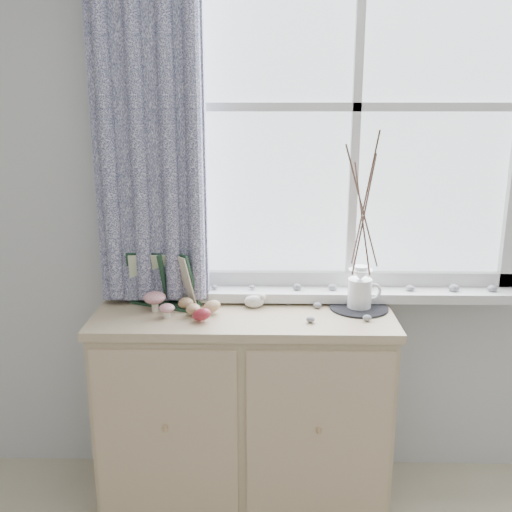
{
  "coord_description": "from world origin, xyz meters",
  "views": [
    {
      "loc": [
        -0.06,
        -0.4,
        1.66
      ],
      "look_at": [
        -0.1,
        1.7,
        1.1
      ],
      "focal_mm": 40.0,
      "sensor_mm": 36.0,
      "label": 1
    }
  ],
  "objects_px": {
    "sideboard": "(244,408)",
    "toadstool_cluster": "(158,301)",
    "twig_pitcher": "(364,207)",
    "botanical_book": "(163,280)"
  },
  "relations": [
    {
      "from": "sideboard",
      "to": "toadstool_cluster",
      "type": "relative_size",
      "value": 8.22
    },
    {
      "from": "sideboard",
      "to": "toadstool_cluster",
      "type": "distance_m",
      "value": 0.59
    },
    {
      "from": "sideboard",
      "to": "twig_pitcher",
      "type": "relative_size",
      "value": 1.64
    },
    {
      "from": "sideboard",
      "to": "toadstool_cluster",
      "type": "xyz_separation_m",
      "value": [
        -0.34,
        -0.0,
        0.48
      ]
    },
    {
      "from": "botanical_book",
      "to": "twig_pitcher",
      "type": "xyz_separation_m",
      "value": [
        0.8,
        -0.0,
        0.3
      ]
    },
    {
      "from": "sideboard",
      "to": "botanical_book",
      "type": "height_order",
      "value": "botanical_book"
    },
    {
      "from": "botanical_book",
      "to": "twig_pitcher",
      "type": "bearing_deg",
      "value": 22.55
    },
    {
      "from": "botanical_book",
      "to": "toadstool_cluster",
      "type": "height_order",
      "value": "botanical_book"
    },
    {
      "from": "sideboard",
      "to": "botanical_book",
      "type": "bearing_deg",
      "value": 168.74
    },
    {
      "from": "sideboard",
      "to": "twig_pitcher",
      "type": "distance_m",
      "value": 0.97
    }
  ]
}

